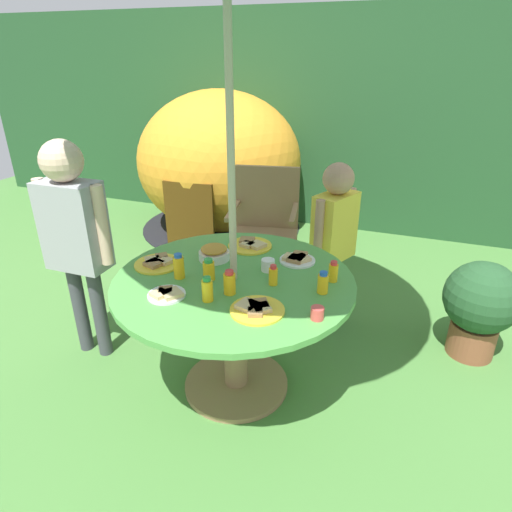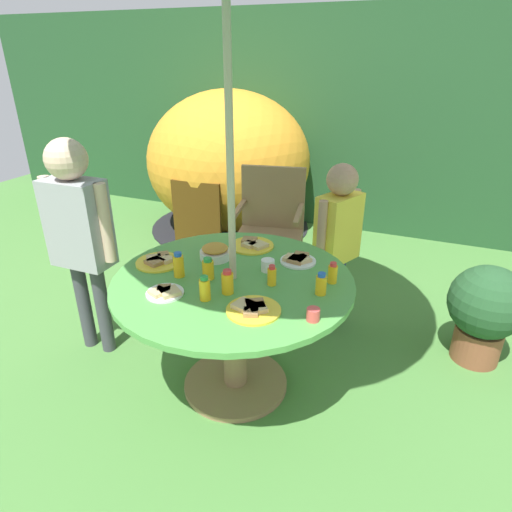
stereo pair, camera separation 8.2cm
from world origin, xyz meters
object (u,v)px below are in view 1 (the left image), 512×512
(plate_center_front, at_px, (250,245))
(plate_back_edge, at_px, (158,262))
(child_in_grey_shirt, at_px, (74,226))
(plate_far_right, at_px, (297,259))
(dome_tent, at_px, (220,163))
(juice_bottle_spot_b, at_px, (207,290))
(juice_bottle_mid_left, at_px, (179,267))
(plate_mid_right, at_px, (256,309))
(juice_bottle_front_edge, at_px, (333,272))
(potted_plant, at_px, (480,304))
(plate_center_back, at_px, (167,294))
(juice_bottle_near_left, at_px, (230,283))
(wooden_chair, at_px, (265,224))
(snack_bowl, at_px, (214,253))
(juice_bottle_near_right, at_px, (323,283))
(cup_near, at_px, (268,265))
(cup_far, at_px, (317,313))
(garden_table, at_px, (235,307))
(juice_bottle_spot_a, at_px, (273,276))
(child_in_yellow_shirt, at_px, (334,227))
(juice_bottle_far_left, at_px, (209,270))

(plate_center_front, bearing_deg, plate_back_edge, -134.15)
(child_in_grey_shirt, bearing_deg, plate_far_right, 13.89)
(dome_tent, bearing_deg, plate_center_front, -64.65)
(plate_far_right, height_order, juice_bottle_spot_b, juice_bottle_spot_b)
(dome_tent, xyz_separation_m, juice_bottle_mid_left, (0.86, -2.37, 0.06))
(plate_mid_right, distance_m, juice_bottle_front_edge, 0.48)
(potted_plant, relative_size, plate_center_back, 3.45)
(plate_back_edge, relative_size, juice_bottle_near_left, 2.05)
(wooden_chair, distance_m, plate_center_back, 1.42)
(snack_bowl, relative_size, plate_center_front, 0.66)
(snack_bowl, height_order, juice_bottle_near_left, juice_bottle_near_left)
(juice_bottle_front_edge, bearing_deg, juice_bottle_near_right, -99.88)
(plate_center_front, xyz_separation_m, cup_near, (0.20, -0.26, 0.02))
(juice_bottle_front_edge, height_order, cup_far, juice_bottle_front_edge)
(wooden_chair, height_order, plate_center_front, wooden_chair)
(juice_bottle_near_right, bearing_deg, garden_table, -178.25)
(juice_bottle_front_edge, xyz_separation_m, juice_bottle_spot_a, (-0.27, -0.14, -0.00))
(plate_center_front, distance_m, cup_near, 0.33)
(juice_bottle_near_right, height_order, cup_near, juice_bottle_near_right)
(garden_table, bearing_deg, wooden_chair, 101.30)
(dome_tent, distance_m, juice_bottle_front_edge, 2.67)
(child_in_yellow_shirt, distance_m, juice_bottle_far_left, 0.98)
(juice_bottle_near_left, distance_m, juice_bottle_near_right, 0.44)
(child_in_grey_shirt, bearing_deg, potted_plant, 19.23)
(juice_bottle_spot_a, bearing_deg, juice_bottle_front_edge, 26.91)
(potted_plant, relative_size, juice_bottle_near_left, 5.17)
(garden_table, height_order, plate_mid_right, plate_mid_right)
(juice_bottle_spot_b, bearing_deg, plate_center_back, -169.76)
(snack_bowl, bearing_deg, wooden_chair, 92.15)
(plate_center_back, distance_m, juice_bottle_near_left, 0.30)
(wooden_chair, height_order, snack_bowl, wooden_chair)
(dome_tent, xyz_separation_m, plate_mid_right, (1.34, -2.53, 0.01))
(cup_far, bearing_deg, juice_bottle_spot_a, 140.37)
(plate_mid_right, bearing_deg, dome_tent, 117.86)
(juice_bottle_mid_left, bearing_deg, child_in_grey_shirt, 173.44)
(wooden_chair, relative_size, snack_bowl, 5.67)
(child_in_yellow_shirt, xyz_separation_m, cup_near, (-0.22, -0.67, 0.00))
(child_in_grey_shirt, bearing_deg, cup_far, -8.65)
(garden_table, bearing_deg, juice_bottle_front_edge, 17.10)
(potted_plant, height_order, juice_bottle_near_right, juice_bottle_near_right)
(juice_bottle_near_right, bearing_deg, juice_bottle_far_left, -173.32)
(juice_bottle_near_left, bearing_deg, plate_mid_right, -31.14)
(potted_plant, relative_size, juice_bottle_spot_b, 5.18)
(plate_mid_right, bearing_deg, plate_center_front, 113.18)
(plate_mid_right, distance_m, juice_bottle_spot_b, 0.25)
(snack_bowl, bearing_deg, plate_mid_right, -46.23)
(plate_far_right, height_order, juice_bottle_spot_a, juice_bottle_spot_a)
(dome_tent, relative_size, plate_center_front, 7.02)
(potted_plant, bearing_deg, cup_far, -128.08)
(plate_mid_right, bearing_deg, plate_back_edge, 158.86)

